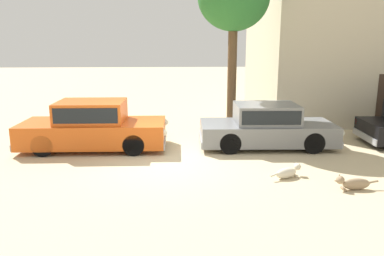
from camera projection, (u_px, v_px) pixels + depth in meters
ground_plane at (165, 161)px, 10.66m from camera, size 80.00×80.00×0.00m
parked_sedan_nearest at (93, 125)px, 11.77m from camera, size 4.56×1.88×1.50m
parked_sedan_second at (267, 126)px, 12.00m from camera, size 4.36×1.92×1.37m
stray_dog_spotted at (288, 172)px, 9.34m from camera, size 0.91×0.49×0.35m
stray_dog_tan at (353, 183)px, 8.57m from camera, size 1.05×0.23×0.37m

